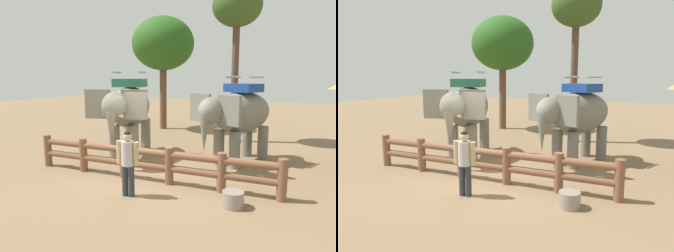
% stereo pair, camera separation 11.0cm
% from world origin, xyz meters
% --- Properties ---
extents(ground_plane, '(60.00, 60.00, 0.00)m').
position_xyz_m(ground_plane, '(0.00, 0.00, 0.00)').
color(ground_plane, '#826648').
extents(log_fence, '(7.63, 0.77, 1.05)m').
position_xyz_m(log_fence, '(0.00, -0.06, 0.60)').
color(log_fence, brown).
rests_on(log_fence, ground).
extents(elephant_near_left, '(2.54, 3.79, 3.17)m').
position_xyz_m(elephant_near_left, '(-2.00, 1.99, 1.78)').
color(elephant_near_left, gray).
rests_on(elephant_near_left, ground).
extents(elephant_center, '(2.57, 3.57, 3.00)m').
position_xyz_m(elephant_center, '(1.85, 3.01, 1.68)').
color(elephant_center, slate).
rests_on(elephant_center, ground).
extents(tourist_woman_in_black, '(0.58, 0.37, 1.67)m').
position_xyz_m(tourist_woman_in_black, '(0.23, -1.26, 0.96)').
color(tourist_woman_in_black, '#2C323A').
rests_on(tourist_woman_in_black, ground).
extents(tree_far_left, '(3.45, 3.45, 6.24)m').
position_xyz_m(tree_far_left, '(-3.82, 8.00, 4.73)').
color(tree_far_left, brown).
rests_on(tree_far_left, ground).
extents(tree_back_center, '(2.16, 2.16, 6.95)m').
position_xyz_m(tree_back_center, '(0.72, 6.42, 5.83)').
color(tree_back_center, brown).
rests_on(tree_back_center, ground).
extents(feed_bucket, '(0.50, 0.50, 0.38)m').
position_xyz_m(feed_bucket, '(2.76, -0.69, 0.19)').
color(feed_bucket, gray).
rests_on(feed_bucket, ground).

